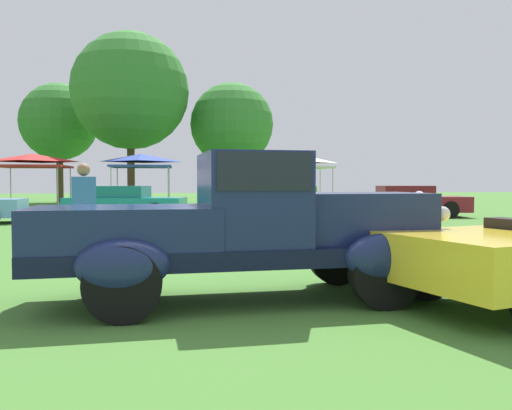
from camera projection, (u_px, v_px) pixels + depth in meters
ground_plane at (215, 300)px, 6.22m from camera, size 120.00×120.00×0.00m
feature_pickup_truck at (244, 225)px, 6.17m from camera, size 4.76×2.06×1.70m
show_car_teal at (125, 203)px, 19.56m from camera, size 4.46×2.47×1.22m
show_car_lime at (288, 205)px, 18.08m from camera, size 4.25×2.26×1.22m
show_car_burgundy at (408, 202)px, 20.93m from camera, size 4.56×2.14×1.22m
spectator_between_cars at (84, 209)px, 9.21m from camera, size 0.43×0.30×1.69m
canopy_tent_left_field at (33, 160)px, 25.50m from camera, size 3.19×3.19×2.71m
canopy_tent_center_field at (141, 160)px, 25.62m from camera, size 2.84×2.84×2.71m
canopy_tent_right_field at (304, 161)px, 27.23m from camera, size 2.62×2.62×2.71m
treeline_mid_left at (59, 122)px, 35.49m from camera, size 5.06×5.06×7.88m
treeline_center at (130, 91)px, 31.27m from camera, size 6.80×6.80×10.07m
treeline_mid_right at (232, 125)px, 33.42m from camera, size 5.16×5.16×7.53m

